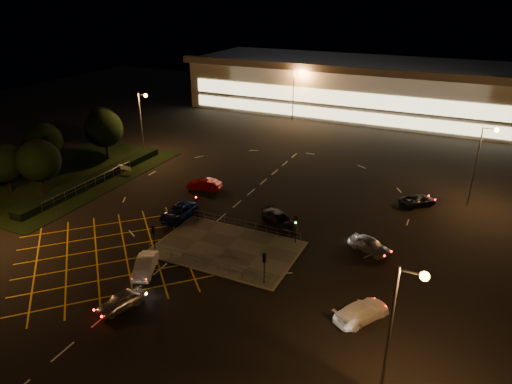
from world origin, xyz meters
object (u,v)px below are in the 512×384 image
at_px(signal_sw, 154,234).
at_px(car_far_dkgrey, 279,219).
at_px(signal_nw, 197,203).
at_px(car_circ_red, 204,184).
at_px(signal_ne, 296,224).
at_px(car_east_grey, 418,200).
at_px(car_approach_white, 362,311).
at_px(car_queue_white, 145,266).
at_px(signal_se, 264,262).
at_px(car_left_blue, 179,212).
at_px(car_near_silver, 121,301).
at_px(car_right_silver, 370,245).

bearing_deg(signal_sw, car_far_dkgrey, -128.96).
xyz_separation_m(signal_nw, car_circ_red, (-3.99, 8.13, -1.61)).
relative_size(signal_ne, car_east_grey, 0.67).
bearing_deg(car_east_grey, car_approach_white, 131.99).
bearing_deg(car_approach_white, signal_nw, 8.64).
height_order(signal_ne, car_queue_white, signal_ne).
relative_size(signal_sw, signal_se, 1.00).
bearing_deg(car_circ_red, car_queue_white, 4.38).
distance_m(car_far_dkgrey, car_circ_red, 13.87).
relative_size(signal_ne, car_left_blue, 0.58).
relative_size(signal_nw, car_east_grey, 0.67).
xyz_separation_m(signal_sw, car_near_silver, (2.57, -8.17, -1.67)).
bearing_deg(car_queue_white, car_far_dkgrey, 37.14).
bearing_deg(car_far_dkgrey, car_east_grey, -15.74).
bearing_deg(car_east_grey, signal_nw, 79.30).
relative_size(car_left_blue, car_far_dkgrey, 1.05).
xyz_separation_m(signal_se, car_queue_white, (-10.91, -3.01, -1.62)).
bearing_deg(car_approach_white, car_left_blue, 11.26).
relative_size(car_right_silver, car_approach_white, 0.89).
relative_size(car_far_dkgrey, car_east_grey, 1.10).
bearing_deg(signal_sw, car_left_blue, -72.69).
xyz_separation_m(car_far_dkgrey, car_circ_red, (-12.88, 5.13, 0.00)).
xyz_separation_m(signal_se, signal_nw, (-12.00, 7.99, 0.00)).
distance_m(signal_ne, car_right_silver, 7.75).
bearing_deg(signal_nw, car_circ_red, 116.15).
bearing_deg(car_left_blue, car_approach_white, -22.09).
bearing_deg(signal_sw, car_right_silver, -153.33).
distance_m(signal_se, car_right_silver, 12.32).
height_order(car_far_dkgrey, car_right_silver, car_right_silver).
relative_size(car_left_blue, car_approach_white, 1.07).
distance_m(signal_nw, car_far_dkgrey, 9.52).
bearing_deg(signal_nw, car_east_grey, 34.20).
bearing_deg(car_left_blue, car_far_dkgrey, 14.21).
relative_size(signal_ne, car_right_silver, 0.69).
relative_size(signal_sw, car_near_silver, 0.77).
distance_m(car_right_silver, car_east_grey, 13.79).
distance_m(signal_se, car_circ_red, 22.77).
height_order(signal_sw, car_approach_white, signal_sw).
xyz_separation_m(signal_se, car_circ_red, (-15.99, 16.12, -1.61)).
height_order(signal_nw, signal_ne, same).
bearing_deg(car_circ_red, signal_ne, 52.54).
relative_size(signal_se, car_far_dkgrey, 0.60).
distance_m(signal_nw, car_approach_white, 22.94).
xyz_separation_m(signal_ne, car_far_dkgrey, (-3.11, 3.01, -1.61)).
distance_m(car_queue_white, car_east_grey, 33.76).
relative_size(signal_sw, car_left_blue, 0.58).
height_order(car_left_blue, car_east_grey, car_left_blue).
bearing_deg(car_approach_white, car_near_silver, 52.96).
bearing_deg(car_far_dkgrey, car_right_silver, -64.74).
xyz_separation_m(car_left_blue, car_approach_white, (23.49, -8.73, -0.02)).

